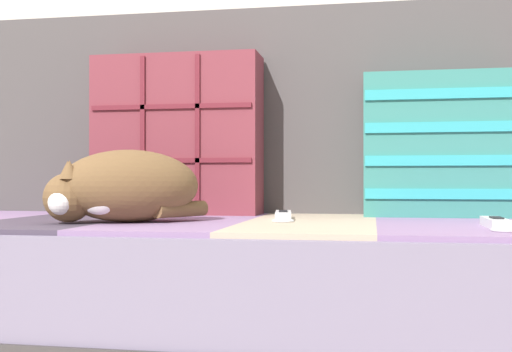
% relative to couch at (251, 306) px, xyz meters
% --- Properties ---
extents(couch, '(1.82, 0.83, 0.39)m').
position_rel_couch_xyz_m(couch, '(0.00, 0.00, 0.00)').
color(couch, '#3D3838').
rests_on(couch, ground_plane).
extents(sofa_backrest, '(1.78, 0.14, 0.57)m').
position_rel_couch_xyz_m(sofa_backrest, '(0.00, 0.34, 0.48)').
color(sofa_backrest, '#474242').
rests_on(sofa_backrest, couch).
extents(throw_pillow_quilted, '(0.45, 0.14, 0.42)m').
position_rel_couch_xyz_m(throw_pillow_quilted, '(-0.24, 0.20, 0.41)').
color(throw_pillow_quilted, brown).
rests_on(throw_pillow_quilted, couch).
extents(throw_pillow_striped, '(0.37, 0.14, 0.36)m').
position_rel_couch_xyz_m(throw_pillow_striped, '(0.44, 0.20, 0.38)').
color(throw_pillow_striped, '#337A70').
rests_on(throw_pillow_striped, couch).
extents(sleeping_cat, '(0.35, 0.31, 0.16)m').
position_rel_couch_xyz_m(sleeping_cat, '(-0.25, -0.15, 0.27)').
color(sleeping_cat, brown).
rests_on(sleeping_cat, couch).
extents(game_remote_near, '(0.07, 0.20, 0.02)m').
position_rel_couch_xyz_m(game_remote_near, '(0.07, 0.01, 0.21)').
color(game_remote_near, white).
rests_on(game_remote_near, couch).
extents(game_remote_far, '(0.05, 0.20, 0.02)m').
position_rel_couch_xyz_m(game_remote_far, '(0.51, -0.17, 0.21)').
color(game_remote_far, white).
rests_on(game_remote_far, couch).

